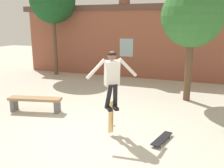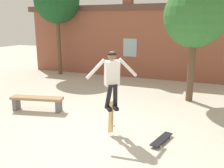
{
  "view_description": "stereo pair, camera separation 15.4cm",
  "coord_description": "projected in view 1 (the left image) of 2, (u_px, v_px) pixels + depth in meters",
  "views": [
    {
      "loc": [
        2.52,
        -5.22,
        2.75
      ],
      "look_at": [
        0.47,
        0.34,
        1.29
      ],
      "focal_mm": 40.0,
      "sensor_mm": 36.0,
      "label": 1
    },
    {
      "loc": [
        2.66,
        -5.16,
        2.75
      ],
      "look_at": [
        0.47,
        0.34,
        1.29
      ],
      "focal_mm": 40.0,
      "sensor_mm": 36.0,
      "label": 2
    }
  ],
  "objects": [
    {
      "name": "park_bench",
      "position": [
        35.0,
        101.0,
        7.87
      ],
      "size": [
        1.72,
        0.72,
        0.46
      ],
      "rotation": [
        0.0,
        0.0,
        0.22
      ],
      "color": "#99754C",
      "rests_on": "ground_plane"
    },
    {
      "name": "building_backdrop",
      "position": [
        150.0,
        41.0,
        12.32
      ],
      "size": [
        14.62,
        0.52,
        4.65
      ],
      "color": "#93513D",
      "rests_on": "ground_plane"
    },
    {
      "name": "skateboard_resting",
      "position": [
        162.0,
        139.0,
        5.93
      ],
      "size": [
        0.41,
        0.9,
        0.08
      ],
      "rotation": [
        0.0,
        0.0,
        4.47
      ],
      "color": "black",
      "rests_on": "ground_plane"
    },
    {
      "name": "ground_plane",
      "position": [
        90.0,
        135.0,
        6.26
      ],
      "size": [
        40.0,
        40.0,
        0.0
      ],
      "primitive_type": "plane",
      "color": "beige"
    },
    {
      "name": "tree_right",
      "position": [
        192.0,
        17.0,
        8.42
      ],
      "size": [
        2.12,
        2.12,
        4.03
      ],
      "color": "brown",
      "rests_on": "ground_plane"
    },
    {
      "name": "skateboard_flipping",
      "position": [
        111.0,
        117.0,
        6.31
      ],
      "size": [
        0.33,
        0.54,
        0.74
      ],
      "rotation": [
        0.0,
        0.0,
        -1.24
      ],
      "color": "#AD894C"
    },
    {
      "name": "tree_left",
      "position": [
        53.0,
        1.0,
        12.72
      ],
      "size": [
        2.33,
        2.33,
        5.03
      ],
      "color": "brown",
      "rests_on": "ground_plane"
    },
    {
      "name": "skater",
      "position": [
        112.0,
        76.0,
        6.05
      ],
      "size": [
        1.08,
        0.85,
        1.46
      ],
      "rotation": [
        0.0,
        0.0,
        -0.92
      ],
      "color": "silver"
    }
  ]
}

